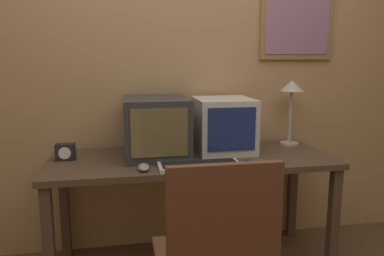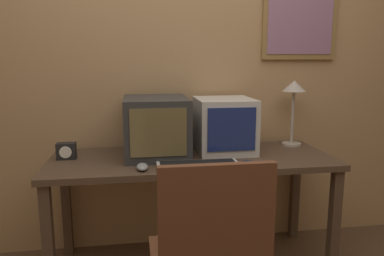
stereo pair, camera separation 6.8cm
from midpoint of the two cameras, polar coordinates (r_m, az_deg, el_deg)
name	(u,v)px [view 2 (the right image)]	position (r m, az deg, el deg)	size (l,w,h in m)	color
wall_back	(184,62)	(2.61, -0.40, 10.03)	(8.00, 0.08, 2.60)	tan
desk	(192,170)	(2.34, 0.84, -6.38)	(1.73, 0.65, 0.73)	#4C3828
monitor_left	(156,127)	(2.32, -4.66, 0.19)	(0.39, 0.46, 0.36)	#333333
monitor_right	(224,125)	(2.43, 5.71, 0.45)	(0.36, 0.39, 0.35)	beige
keyboard_main	(199,165)	(2.09, 1.99, -5.71)	(0.46, 0.17, 0.03)	beige
mouse_near_keyboard	(249,163)	(2.15, 9.53, -5.33)	(0.06, 0.11, 0.03)	#282D3D
mouse_far_corner	(142,167)	(2.06, -6.64, -5.90)	(0.06, 0.11, 0.03)	gray
desk_clock	(66,151)	(2.37, -17.82, -3.36)	(0.11, 0.07, 0.10)	black
desk_lamp	(294,95)	(2.66, 15.95, 4.87)	(0.16, 0.16, 0.45)	#B2A899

